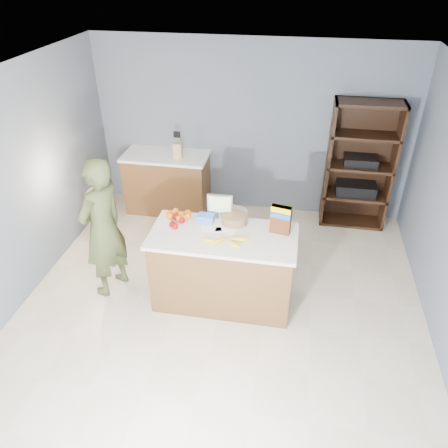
% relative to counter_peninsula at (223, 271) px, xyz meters
% --- Properties ---
extents(floor, '(4.50, 5.00, 0.02)m').
position_rel_counter_peninsula_xyz_m(floor, '(0.00, -0.30, -0.42)').
color(floor, beige).
rests_on(floor, ground).
extents(walls, '(4.52, 5.02, 2.51)m').
position_rel_counter_peninsula_xyz_m(walls, '(0.00, -0.30, 1.24)').
color(walls, slate).
rests_on(walls, ground).
extents(counter_peninsula, '(1.56, 0.76, 0.90)m').
position_rel_counter_peninsula_xyz_m(counter_peninsula, '(0.00, 0.00, 0.00)').
color(counter_peninsula, brown).
rests_on(counter_peninsula, ground).
extents(back_cabinet, '(1.24, 0.62, 0.90)m').
position_rel_counter_peninsula_xyz_m(back_cabinet, '(-1.20, 1.90, 0.04)').
color(back_cabinet, brown).
rests_on(back_cabinet, ground).
extents(shelving_unit, '(0.90, 0.40, 1.80)m').
position_rel_counter_peninsula_xyz_m(shelving_unit, '(1.55, 2.05, 0.45)').
color(shelving_unit, black).
rests_on(shelving_unit, ground).
extents(person, '(0.58, 0.71, 1.67)m').
position_rel_counter_peninsula_xyz_m(person, '(-1.34, -0.03, 0.42)').
color(person, '#404A26').
rests_on(person, ground).
extents(knife_block, '(0.12, 0.10, 0.31)m').
position_rel_counter_peninsula_xyz_m(knife_block, '(-0.99, 1.84, 0.60)').
color(knife_block, tan).
rests_on(knife_block, back_cabinet).
extents(envelopes, '(0.39, 0.16, 0.00)m').
position_rel_counter_peninsula_xyz_m(envelopes, '(-0.07, 0.08, 0.49)').
color(envelopes, white).
rests_on(envelopes, counter_peninsula).
extents(bananas, '(0.49, 0.19, 0.04)m').
position_rel_counter_peninsula_xyz_m(bananas, '(0.05, -0.15, 0.51)').
color(bananas, yellow).
rests_on(bananas, counter_peninsula).
extents(apples, '(0.15, 0.25, 0.07)m').
position_rel_counter_peninsula_xyz_m(apples, '(-0.53, 0.10, 0.52)').
color(apples, maroon).
rests_on(apples, counter_peninsula).
extents(oranges, '(0.29, 0.23, 0.08)m').
position_rel_counter_peninsula_xyz_m(oranges, '(-0.53, 0.23, 0.52)').
color(oranges, '#F45F0F').
rests_on(oranges, counter_peninsula).
extents(blue_carton, '(0.19, 0.13, 0.08)m').
position_rel_counter_peninsula_xyz_m(blue_carton, '(-0.23, 0.23, 0.52)').
color(blue_carton, blue).
rests_on(blue_carton, counter_peninsula).
extents(salad_bowl, '(0.30, 0.30, 0.13)m').
position_rel_counter_peninsula_xyz_m(salad_bowl, '(0.08, 0.26, 0.54)').
color(salad_bowl, '#267219').
rests_on(salad_bowl, counter_peninsula).
extents(tv, '(0.28, 0.12, 0.28)m').
position_rel_counter_peninsula_xyz_m(tv, '(-0.10, 0.34, 0.64)').
color(tv, silver).
rests_on(tv, counter_peninsula).
extents(cereal_box, '(0.22, 0.12, 0.32)m').
position_rel_counter_peninsula_xyz_m(cereal_box, '(0.58, 0.15, 0.67)').
color(cereal_box, '#592B14').
rests_on(cereal_box, counter_peninsula).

